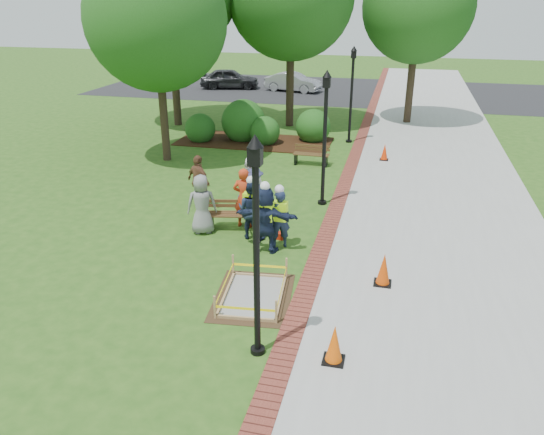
% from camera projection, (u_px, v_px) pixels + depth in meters
% --- Properties ---
extents(ground, '(100.00, 100.00, 0.00)m').
position_uv_depth(ground, '(241.00, 271.00, 13.11)').
color(ground, '#285116').
rests_on(ground, ground).
extents(sidewalk, '(6.00, 60.00, 0.02)m').
position_uv_depth(sidewalk, '(435.00, 167.00, 20.94)').
color(sidewalk, '#9E9E99').
rests_on(sidewalk, ground).
extents(brick_edging, '(0.50, 60.00, 0.03)m').
position_uv_depth(brick_edging, '(353.00, 161.00, 21.66)').
color(brick_edging, maroon).
rests_on(brick_edging, ground).
extents(mulch_bed, '(7.00, 3.00, 0.05)m').
position_uv_depth(mulch_bed, '(254.00, 141.00, 24.49)').
color(mulch_bed, '#381E0F').
rests_on(mulch_bed, ground).
extents(parking_lot, '(36.00, 12.00, 0.01)m').
position_uv_depth(parking_lot, '(353.00, 91.00, 37.24)').
color(parking_lot, black).
rests_on(parking_lot, ground).
extents(wet_concrete_pad, '(1.93, 2.47, 0.55)m').
position_uv_depth(wet_concrete_pad, '(253.00, 288.00, 11.89)').
color(wet_concrete_pad, '#47331E').
rests_on(wet_concrete_pad, ground).
extents(bench_near, '(1.61, 0.82, 0.83)m').
position_uv_depth(bench_near, '(235.00, 221.00, 15.35)').
color(bench_near, brown).
rests_on(bench_near, ground).
extents(bench_far, '(1.43, 0.50, 0.77)m').
position_uv_depth(bench_far, '(311.00, 159.00, 21.13)').
color(bench_far, brown).
rests_on(bench_far, ground).
extents(cone_front, '(0.40, 0.40, 0.80)m').
position_uv_depth(cone_front, '(334.00, 345.00, 9.74)').
color(cone_front, black).
rests_on(cone_front, ground).
extents(cone_back, '(0.41, 0.41, 0.80)m').
position_uv_depth(cone_back, '(384.00, 270.00, 12.36)').
color(cone_back, black).
rests_on(cone_back, ground).
extents(cone_far, '(0.35, 0.35, 0.70)m').
position_uv_depth(cone_far, '(384.00, 152.00, 21.67)').
color(cone_far, black).
rests_on(cone_far, ground).
extents(toolbox, '(0.41, 0.28, 0.19)m').
position_uv_depth(toolbox, '(278.00, 235.00, 14.83)').
color(toolbox, '#9C1D0C').
rests_on(toolbox, ground).
extents(lamp_near, '(0.28, 0.28, 4.26)m').
position_uv_depth(lamp_near, '(256.00, 235.00, 9.18)').
color(lamp_near, black).
rests_on(lamp_near, ground).
extents(lamp_mid, '(0.28, 0.28, 4.26)m').
position_uv_depth(lamp_mid, '(325.00, 129.00, 16.33)').
color(lamp_mid, black).
rests_on(lamp_mid, ground).
extents(lamp_far, '(0.28, 0.28, 4.26)m').
position_uv_depth(lamp_far, '(352.00, 88.00, 23.49)').
color(lamp_far, black).
rests_on(lamp_far, ground).
extents(tree_left, '(5.34, 5.34, 8.11)m').
position_uv_depth(tree_left, '(156.00, 20.00, 19.76)').
color(tree_left, '#3D2D1E').
rests_on(tree_left, ground).
extents(tree_right, '(5.49, 5.49, 8.49)m').
position_uv_depth(tree_right, '(418.00, 7.00, 26.00)').
color(tree_right, '#3D2D1E').
rests_on(tree_right, ground).
extents(shrub_a, '(1.40, 1.40, 1.40)m').
position_uv_depth(shrub_a, '(201.00, 141.00, 24.59)').
color(shrub_a, '#1F4E16').
rests_on(shrub_a, ground).
extents(shrub_b, '(2.03, 2.03, 2.03)m').
position_uv_depth(shrub_b, '(244.00, 140.00, 24.85)').
color(shrub_b, '#1F4E16').
rests_on(shrub_b, ground).
extents(shrub_c, '(1.37, 1.37, 1.37)m').
position_uv_depth(shrub_c, '(265.00, 144.00, 24.14)').
color(shrub_c, '#1F4E16').
rests_on(shrub_c, ground).
extents(shrub_d, '(1.60, 1.60, 1.60)m').
position_uv_depth(shrub_d, '(313.00, 141.00, 24.66)').
color(shrub_d, '#1F4E16').
rests_on(shrub_d, ground).
extents(shrub_e, '(0.94, 0.94, 0.94)m').
position_uv_depth(shrub_e, '(261.00, 135.00, 25.68)').
color(shrub_e, '#1F4E16').
rests_on(shrub_e, ground).
extents(casual_person_a, '(0.64, 0.54, 1.72)m').
position_uv_depth(casual_person_a, '(202.00, 204.00, 14.90)').
color(casual_person_a, gray).
rests_on(casual_person_a, ground).
extents(casual_person_b, '(0.58, 0.37, 1.78)m').
position_uv_depth(casual_person_b, '(244.00, 198.00, 15.29)').
color(casual_person_b, red).
rests_on(casual_person_b, ground).
extents(casual_person_c, '(0.65, 0.46, 1.89)m').
position_uv_depth(casual_person_c, '(250.00, 187.00, 16.00)').
color(casual_person_c, white).
rests_on(casual_person_c, ground).
extents(casual_person_d, '(0.65, 0.58, 1.70)m').
position_uv_depth(casual_person_d, '(199.00, 182.00, 16.75)').
color(casual_person_d, brown).
rests_on(casual_person_d, ground).
extents(casual_person_e, '(0.53, 0.36, 1.61)m').
position_uv_depth(casual_person_e, '(254.00, 193.00, 15.94)').
color(casual_person_e, '#33355A').
rests_on(casual_person_e, ground).
extents(hivis_worker_a, '(0.58, 0.37, 1.96)m').
position_uv_depth(hivis_worker_a, '(265.00, 217.00, 13.77)').
color(hivis_worker_a, '#1D294B').
rests_on(hivis_worker_a, ground).
extents(hivis_worker_b, '(0.61, 0.52, 1.77)m').
position_uv_depth(hivis_worker_b, '(279.00, 216.00, 14.04)').
color(hivis_worker_b, '#1D234B').
rests_on(hivis_worker_b, ground).
extents(hivis_worker_c, '(0.59, 0.44, 1.82)m').
position_uv_depth(hivis_worker_c, '(251.00, 208.00, 14.57)').
color(hivis_worker_c, '#1B2947').
rests_on(hivis_worker_c, ground).
extents(parked_car_a, '(3.04, 5.05, 1.54)m').
position_uv_depth(parked_car_a, '(230.00, 89.00, 38.20)').
color(parked_car_a, '#262628').
rests_on(parked_car_a, ground).
extents(parked_car_b, '(2.73, 4.60, 1.40)m').
position_uv_depth(parked_car_b, '(293.00, 91.00, 37.06)').
color(parked_car_b, '#949397').
rests_on(parked_car_b, ground).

